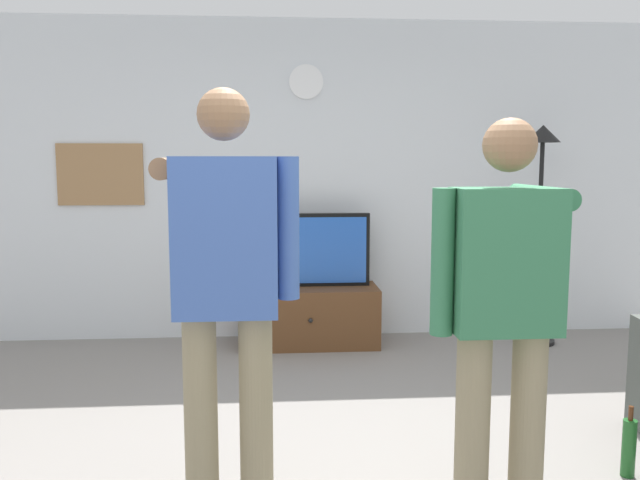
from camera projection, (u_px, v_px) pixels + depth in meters
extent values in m
cube|color=silver|center=(304.00, 181.00, 5.61)|extent=(6.40, 0.10, 2.70)
cube|color=brown|center=(309.00, 316.00, 5.40)|extent=(1.14, 0.48, 0.49)
sphere|color=black|center=(311.00, 321.00, 5.14)|extent=(0.04, 0.04, 0.04)
cube|color=black|center=(308.00, 250.00, 5.38)|extent=(1.02, 0.06, 0.61)
cube|color=blue|center=(308.00, 250.00, 5.35)|extent=(0.96, 0.01, 0.55)
cylinder|color=white|center=(306.00, 82.00, 5.45)|extent=(0.29, 0.03, 0.29)
cube|color=#997047|center=(101.00, 174.00, 5.42)|extent=(0.70, 0.04, 0.51)
cylinder|color=black|center=(534.00, 341.00, 5.49)|extent=(0.32, 0.32, 0.03)
cylinder|color=black|center=(539.00, 242.00, 5.38)|extent=(0.04, 0.04, 1.64)
cone|color=black|center=(543.00, 134.00, 5.28)|extent=(0.28, 0.28, 0.14)
cylinder|color=gray|center=(201.00, 421.00, 2.72)|extent=(0.14, 0.14, 0.90)
cylinder|color=gray|center=(256.00, 419.00, 2.73)|extent=(0.14, 0.14, 0.90)
cube|color=#3F60AD|center=(225.00, 237.00, 2.63)|extent=(0.42, 0.22, 0.65)
sphere|color=#8C6647|center=(223.00, 114.00, 2.57)|extent=(0.21, 0.21, 0.21)
cylinder|color=#8C6647|center=(171.00, 168.00, 2.87)|extent=(0.09, 0.58, 0.09)
cube|color=white|center=(181.00, 167.00, 3.18)|extent=(0.04, 0.12, 0.04)
cylinder|color=#3F60AD|center=(288.00, 228.00, 2.65)|extent=(0.09, 0.09, 0.58)
cylinder|color=gray|center=(472.00, 434.00, 2.65)|extent=(0.14, 0.14, 0.85)
cylinder|color=gray|center=(527.00, 432.00, 2.67)|extent=(0.14, 0.14, 0.85)
cube|color=#33724C|center=(506.00, 261.00, 2.57)|extent=(0.42, 0.22, 0.58)
sphere|color=#8C6647|center=(510.00, 145.00, 2.51)|extent=(0.21, 0.21, 0.21)
cylinder|color=#33724C|center=(442.00, 262.00, 2.55)|extent=(0.09, 0.09, 0.58)
cylinder|color=#33724C|center=(541.00, 196.00, 2.85)|extent=(0.09, 0.58, 0.09)
cube|color=white|center=(514.00, 193.00, 3.16)|extent=(0.04, 0.12, 0.04)
cylinder|color=#1E5923|center=(629.00, 448.00, 3.16)|extent=(0.07, 0.07, 0.28)
cylinder|color=#4C2814|center=(631.00, 413.00, 3.13)|extent=(0.02, 0.02, 0.07)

